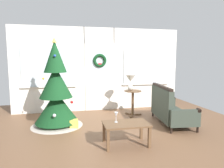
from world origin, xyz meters
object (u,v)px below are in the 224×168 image
at_px(settee_sofa, 169,109).
at_px(coffee_table, 126,126).
at_px(christmas_tree, 56,95).
at_px(wine_glass, 116,115).
at_px(gift_box, 74,124).
at_px(side_table, 133,98).
at_px(table_lamp, 130,80).

xyz_separation_m(settee_sofa, coffee_table, (-1.40, -0.97, -0.02)).
distance_m(christmas_tree, wine_glass, 1.77).
bearing_deg(gift_box, christmas_tree, 145.13).
bearing_deg(gift_box, settee_sofa, -4.85).
distance_m(coffee_table, gift_box, 1.51).
xyz_separation_m(coffee_table, gift_box, (-0.91, 1.17, -0.26)).
distance_m(christmas_tree, settee_sofa, 2.76).
height_order(christmas_tree, coffee_table, christmas_tree).
bearing_deg(christmas_tree, wine_glass, -49.97).
relative_size(christmas_tree, side_table, 2.91).
bearing_deg(gift_box, side_table, 22.42).
distance_m(side_table, wine_glass, 2.00).
bearing_deg(settee_sofa, side_table, 125.63).
bearing_deg(coffee_table, wine_glass, 152.11).
height_order(christmas_tree, side_table, christmas_tree).
bearing_deg(christmas_tree, table_lamp, 12.99).
xyz_separation_m(christmas_tree, settee_sofa, (2.70, -0.47, -0.38)).
distance_m(coffee_table, wine_glass, 0.28).
height_order(settee_sofa, coffee_table, settee_sofa).
relative_size(settee_sofa, table_lamp, 3.49).
height_order(christmas_tree, gift_box, christmas_tree).
relative_size(christmas_tree, settee_sofa, 1.37).
height_order(christmas_tree, wine_glass, christmas_tree).
distance_m(side_table, table_lamp, 0.50).
relative_size(settee_sofa, side_table, 2.13).
relative_size(table_lamp, gift_box, 2.26).
relative_size(coffee_table, wine_glass, 4.37).
bearing_deg(christmas_tree, settee_sofa, -9.79).
xyz_separation_m(christmas_tree, table_lamp, (2.00, 0.46, 0.25)).
bearing_deg(wine_glass, settee_sofa, 29.39).
xyz_separation_m(settee_sofa, side_table, (-0.64, 0.89, 0.13)).
height_order(settee_sofa, side_table, settee_sofa).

